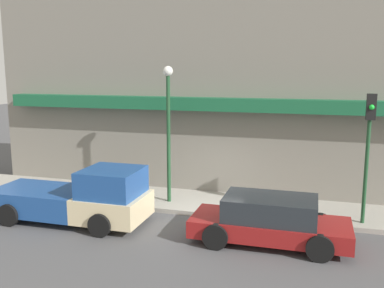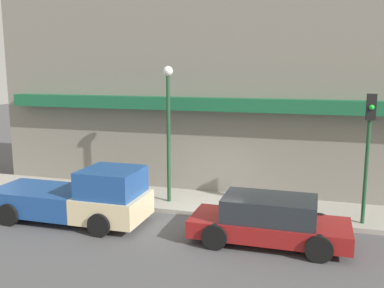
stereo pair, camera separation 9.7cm
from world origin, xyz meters
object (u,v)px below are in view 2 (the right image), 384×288
fire_hydrant (268,201)px  street_lamp (168,117)px  pickup_truck (79,198)px  traffic_light (369,137)px  parked_car (269,221)px

fire_hydrant → street_lamp: 4.65m
fire_hydrant → pickup_truck: bearing=-157.6°
traffic_light → parked_car: bearing=-143.6°
parked_car → fire_hydrant: bearing=95.4°
parked_car → traffic_light: size_ratio=1.10×
street_lamp → traffic_light: street_lamp is taller
fire_hydrant → parked_car: bearing=-82.9°
pickup_truck → parked_car: bearing=0.2°
parked_car → traffic_light: (2.75, 2.03, 2.30)m
parked_car → street_lamp: (-4.00, 2.50, 2.63)m
fire_hydrant → street_lamp: (-3.69, 0.04, 2.82)m
parked_car → fire_hydrant: (-0.31, 2.46, -0.19)m
parked_car → street_lamp: bearing=146.3°
street_lamp → fire_hydrant: bearing=-0.6°
parked_car → fire_hydrant: parked_car is taller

